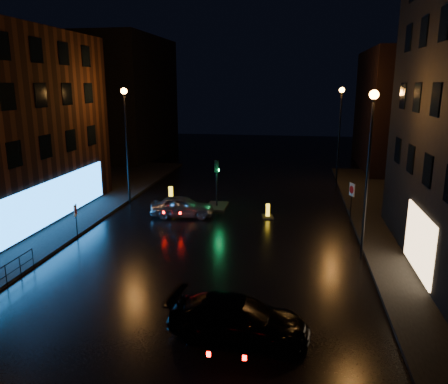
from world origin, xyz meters
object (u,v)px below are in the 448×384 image
Objects in this scene: silver_hatchback at (182,206)px; bollard_far at (171,198)px; dark_sedan at (238,318)px; road_sign_left at (76,213)px; bollard_near at (268,214)px; road_sign_right at (352,193)px; traffic_signal at (217,200)px.

bollard_far is (-1.84, 3.58, -0.45)m from silver_hatchback.
dark_sedan is 13.45m from road_sign_left.
bollard_far is (-7.44, 17.15, -0.46)m from dark_sedan.
road_sign_left is at bearing -161.08° from bollard_near.
dark_sedan is at bearing 47.57° from road_sign_right.
traffic_signal is 4.26m from bollard_near.
road_sign_right reaches higher than bollard_far.
bollard_far is at bearing 29.00° from dark_sedan.
silver_hatchback is 2.06× the size of road_sign_left.
road_sign_right is at bearing -14.89° from dark_sedan.
road_sign_left is (-10.45, 8.43, 0.79)m from dark_sedan.
silver_hatchback is at bearing -82.64° from bollard_far.
bollard_near is 5.57m from road_sign_right.
silver_hatchback is 5.71m from bollard_near.
traffic_signal is 3.27m from silver_hatchback.
bollard_far is at bearing -34.41° from road_sign_right.
road_sign_left reaches higher than bollard_far.
road_sign_left is at bearing -1.49° from road_sign_right.
bollard_near is 0.46× the size of road_sign_right.
dark_sedan is (5.60, -13.56, 0.01)m from silver_hatchback.
dark_sedan is 1.96× the size of road_sign_right.
road_sign_left is at bearing -130.57° from traffic_signal.
silver_hatchback is at bearing -17.97° from road_sign_right.
bollard_far is (-7.48, 2.82, 0.05)m from bollard_near.
road_sign_left is (-6.70, -7.82, 1.01)m from traffic_signal.
bollard_near is at bearing -21.99° from road_sign_right.
silver_hatchback is at bearing -124.47° from traffic_signal.
dark_sedan reaches higher than silver_hatchback.
road_sign_left reaches higher than silver_hatchback.
silver_hatchback is 7.11m from road_sign_left.
bollard_far is at bearing 20.77° from silver_hatchback.
bollard_near is 0.58× the size of road_sign_left.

